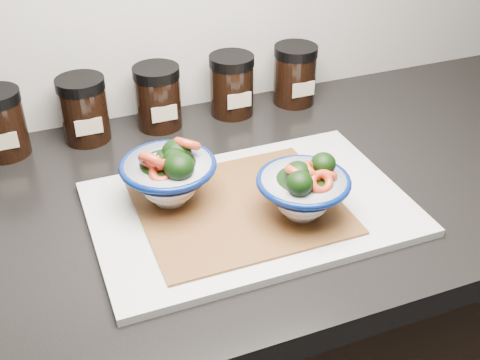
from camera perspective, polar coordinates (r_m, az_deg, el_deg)
name	(u,v)px	position (r m, az deg, el deg)	size (l,w,h in m)	color
countertop	(208,206)	(0.92, -3.01, -2.48)	(3.50, 0.60, 0.04)	black
cutting_board	(250,209)	(0.87, 0.98, -2.72)	(0.45, 0.30, 0.01)	beige
bamboo_mat	(240,207)	(0.86, 0.00, -2.56)	(0.28, 0.24, 0.00)	#905D2B
bowl_left	(169,174)	(0.85, -6.72, 0.58)	(0.14, 0.14, 0.10)	white
bowl_right	(304,190)	(0.82, 6.05, -0.91)	(0.13, 0.13, 0.10)	white
spice_jar_b	(0,123)	(1.06, -21.80, 5.02)	(0.08, 0.08, 0.11)	black
spice_jar_c	(84,109)	(1.06, -14.58, 6.50)	(0.08, 0.08, 0.11)	black
spice_jar_d	(158,97)	(1.08, -7.78, 7.79)	(0.08, 0.08, 0.11)	black
spice_jar_e	(232,85)	(1.11, -0.79, 9.00)	(0.08, 0.08, 0.11)	black
spice_jar_f	(295,75)	(1.16, 5.21, 9.93)	(0.08, 0.08, 0.11)	black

